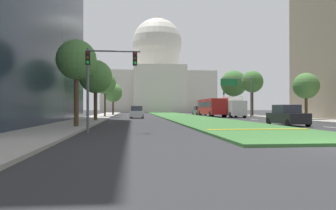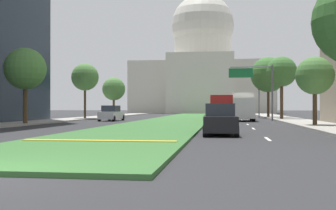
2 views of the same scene
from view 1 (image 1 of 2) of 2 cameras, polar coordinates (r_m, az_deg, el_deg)
ground_plane at (r=62.51m, az=1.45°, el=-1.84°), size 260.00×260.00×0.00m
grass_median at (r=57.64m, az=2.08°, el=-1.89°), size 7.52×88.46×0.14m
median_curb_nose at (r=22.69m, az=14.87°, el=-3.95°), size 6.76×0.50×0.04m
lane_dashes_right at (r=61.43m, az=8.73°, el=-1.85°), size 0.16×69.08×0.01m
sidewalk_left at (r=52.43m, az=-11.68°, el=-2.02°), size 4.00×88.46×0.15m
sidewalk_right at (r=56.36m, az=16.29°, el=-1.90°), size 4.00×88.46×0.15m
capitol_building at (r=111.22m, az=-1.79°, el=4.91°), size 35.29×23.30×31.36m
traffic_light_near_left at (r=21.47m, az=-11.01°, el=5.55°), size 3.34×0.35×5.20m
traffic_light_far_right at (r=71.50m, az=9.32°, el=1.01°), size 0.28×0.35×5.20m
overhead_guide_sign at (r=56.07m, az=11.92°, el=2.73°), size 5.12×0.20×6.50m
street_tree_left_near at (r=26.83m, az=-15.05°, el=7.21°), size 3.03×3.03×6.69m
street_tree_left_mid at (r=39.05m, az=-12.01°, el=4.60°), size 3.71×3.71×6.86m
street_tree_right_mid at (r=44.30m, az=22.07°, el=2.95°), size 3.11×3.11×5.72m
street_tree_left_far at (r=55.90m, az=-10.49°, el=3.58°), size 3.53×3.53×7.24m
street_tree_right_far at (r=60.76m, az=13.90°, el=3.77°), size 3.79×3.79×7.91m
street_tree_left_distant at (r=67.65m, az=-9.17°, el=2.02°), size 3.62×3.62×6.24m
street_tree_right_distant at (r=68.45m, az=10.93°, el=3.55°), size 5.12×5.12×8.85m
sedan_lead_stopped at (r=30.88m, az=19.28°, el=-1.74°), size 2.07×4.55×1.80m
sedan_midblock at (r=50.01m, az=-5.22°, el=-1.25°), size 2.09×4.47×1.76m
sedan_distant at (r=66.42m, az=5.22°, el=-1.04°), size 2.08×4.26×1.76m
box_truck_delivery at (r=53.96m, az=10.81°, el=-0.28°), size 2.40×6.40×3.20m
city_bus at (r=57.60m, az=7.25°, el=-0.19°), size 2.62×11.00×2.95m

